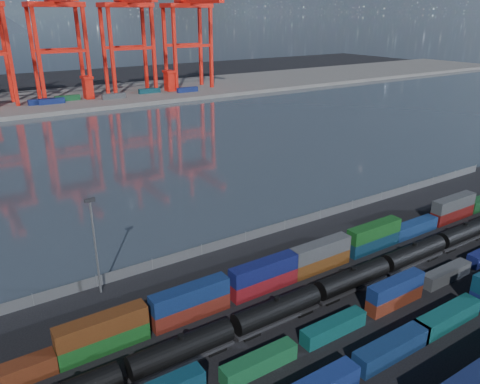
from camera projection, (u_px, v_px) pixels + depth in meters
ground at (347, 311)px, 71.93m from camera, size 700.00×700.00×0.00m
harbor_water at (115, 152)px, 153.78m from camera, size 700.00×700.00×0.00m
far_quay at (44, 101)px, 235.27m from camera, size 700.00×70.00×2.00m
container_row_south at (368, 358)px, 59.33m from camera, size 140.67×2.57×5.47m
container_row_mid at (282, 349)px, 61.35m from camera, size 127.72×2.20×4.70m
container_row_north at (297, 266)px, 80.08m from camera, size 128.63×2.51×5.36m
tanker_string at (384, 266)px, 80.21m from camera, size 123.31×3.18×4.55m
waterfront_fence at (245, 237)px, 93.40m from camera, size 160.12×0.12×2.20m
yard_light_mast at (95, 241)px, 73.47m from camera, size 1.60×0.40×16.60m
gantry_cranes at (16, 17)px, 211.72m from camera, size 200.79×49.51×67.05m
quay_containers at (25, 103)px, 217.47m from camera, size 172.58×10.99×2.60m
straddle_carriers at (41, 91)px, 223.74m from camera, size 140.00×7.00×11.10m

